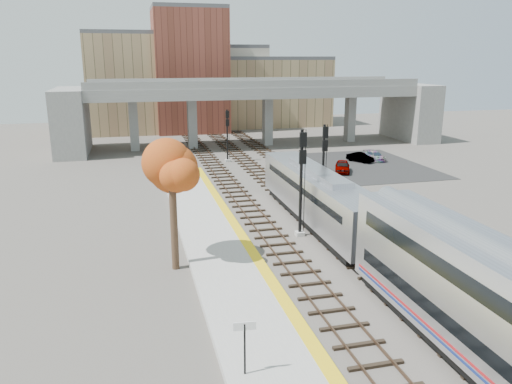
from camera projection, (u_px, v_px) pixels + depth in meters
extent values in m
plane|color=#47423D|center=(355.00, 273.00, 29.77)|extent=(160.00, 160.00, 0.00)
cube|color=#9E9E99|center=(236.00, 283.00, 28.02)|extent=(4.50, 60.00, 0.35)
cube|color=yellow|center=(269.00, 277.00, 28.42)|extent=(0.70, 60.00, 0.01)
cube|color=black|center=(253.00, 214.00, 40.70)|extent=(2.50, 95.00, 0.14)
cube|color=brown|center=(244.00, 213.00, 40.50)|extent=(0.07, 95.00, 0.14)
cube|color=brown|center=(261.00, 212.00, 40.84)|extent=(0.07, 95.00, 0.14)
cube|color=black|center=(302.00, 210.00, 41.69)|extent=(2.50, 95.00, 0.14)
cube|color=brown|center=(294.00, 210.00, 41.49)|extent=(0.07, 95.00, 0.14)
cube|color=brown|center=(310.00, 208.00, 41.83)|extent=(0.07, 95.00, 0.14)
cube|color=black|center=(346.00, 207.00, 42.64)|extent=(2.50, 95.00, 0.14)
cube|color=brown|center=(338.00, 206.00, 42.44)|extent=(0.07, 95.00, 0.14)
cube|color=brown|center=(354.00, 205.00, 42.78)|extent=(0.07, 95.00, 0.14)
cube|color=slate|center=(254.00, 91.00, 71.05)|extent=(46.00, 10.00, 1.50)
cube|color=slate|center=(263.00, 84.00, 66.23)|extent=(46.00, 0.20, 1.00)
cube|color=slate|center=(247.00, 81.00, 75.22)|extent=(46.00, 0.20, 1.00)
cube|color=slate|center=(134.00, 125.00, 68.15)|extent=(1.20, 1.60, 7.00)
cube|color=slate|center=(192.00, 123.00, 70.04)|extent=(1.20, 1.60, 7.00)
cube|color=slate|center=(268.00, 121.00, 72.64)|extent=(1.20, 1.60, 7.00)
cube|color=slate|center=(350.00, 118.00, 75.71)|extent=(1.20, 1.60, 7.00)
cube|color=slate|center=(71.00, 121.00, 66.06)|extent=(4.00, 12.00, 8.50)
cube|color=slate|center=(409.00, 112.00, 77.87)|extent=(4.00, 12.00, 8.50)
cube|color=tan|center=(142.00, 84.00, 86.17)|extent=(18.00, 14.00, 16.00)
cube|color=#4C4C4F|center=(139.00, 34.00, 84.00)|extent=(18.00, 14.00, 0.60)
cube|color=beige|center=(217.00, 87.00, 94.41)|extent=(16.00, 16.00, 14.00)
cube|color=#4C4C4F|center=(217.00, 47.00, 92.51)|extent=(16.00, 16.00, 0.60)
cube|color=brown|center=(190.00, 72.00, 84.73)|extent=(12.00, 10.00, 20.00)
cube|color=#4C4C4F|center=(188.00, 8.00, 82.04)|extent=(12.00, 10.00, 0.60)
cube|color=tan|center=(271.00, 92.00, 95.16)|extent=(20.00, 14.00, 12.00)
cube|color=#4C4C4F|center=(271.00, 58.00, 93.52)|extent=(20.00, 14.00, 0.60)
cube|color=black|center=(362.00, 165.00, 59.28)|extent=(14.00, 18.00, 0.04)
cube|color=#A8AAB2|center=(317.00, 195.00, 37.91)|extent=(3.00, 19.00, 3.20)
cube|color=black|center=(281.00, 162.00, 46.67)|extent=(2.20, 0.06, 1.10)
cube|color=black|center=(317.00, 187.00, 37.76)|extent=(3.02, 16.15, 0.50)
cube|color=black|center=(316.00, 218.00, 38.40)|extent=(2.70, 17.10, 0.50)
cube|color=#A8AAB2|center=(318.00, 171.00, 37.44)|extent=(1.60, 9.50, 0.40)
cube|color=#9E9E99|center=(300.00, 234.00, 35.95)|extent=(0.60, 0.60, 0.30)
cylinder|color=black|center=(301.00, 184.00, 34.99)|extent=(0.22, 0.22, 7.68)
cube|color=black|center=(303.00, 140.00, 33.92)|extent=(0.49, 0.18, 0.99)
cube|color=black|center=(303.00, 157.00, 34.24)|extent=(0.49, 0.18, 0.99)
cube|color=#9E9E99|center=(322.00, 206.00, 42.66)|extent=(0.60, 0.60, 0.30)
cylinder|color=black|center=(323.00, 167.00, 41.77)|extent=(0.20, 0.20, 7.13)
cube|color=black|center=(325.00, 132.00, 40.76)|extent=(0.46, 0.18, 0.92)
cube|color=black|center=(325.00, 146.00, 41.06)|extent=(0.46, 0.18, 0.92)
cube|color=#9E9E99|center=(228.00, 161.00, 61.41)|extent=(0.60, 0.60, 0.30)
cylinder|color=black|center=(227.00, 136.00, 60.61)|extent=(0.18, 0.18, 6.38)
cube|color=black|center=(227.00, 114.00, 59.69)|extent=(0.41, 0.18, 0.82)
cube|color=black|center=(227.00, 123.00, 59.95)|extent=(0.41, 0.18, 0.82)
cylinder|color=black|center=(245.00, 349.00, 19.41)|extent=(0.08, 0.08, 2.20)
cube|color=white|center=(245.00, 326.00, 19.15)|extent=(0.90, 0.14, 0.35)
cylinder|color=#382619|center=(174.00, 228.00, 29.70)|extent=(0.44, 0.44, 5.26)
ellipsoid|color=#A96516|center=(172.00, 179.00, 28.92)|extent=(3.60, 3.60, 3.76)
imported|color=#99999E|center=(342.00, 166.00, 55.48)|extent=(2.99, 4.21, 1.33)
imported|color=#99999E|center=(360.00, 157.00, 61.04)|extent=(2.72, 3.56, 1.12)
imported|color=#99999E|center=(375.00, 156.00, 62.04)|extent=(1.74, 3.78, 1.07)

